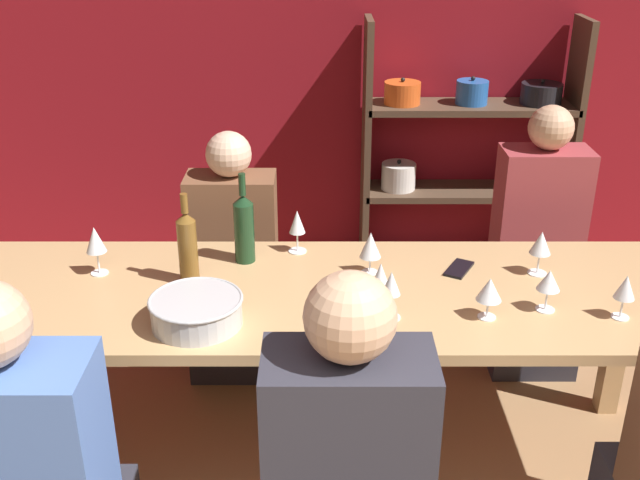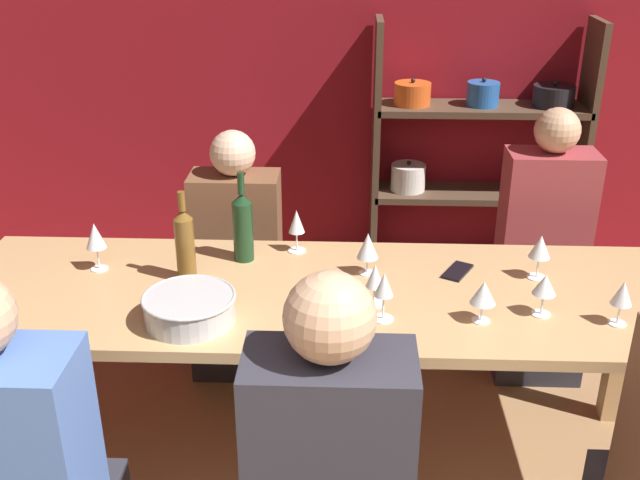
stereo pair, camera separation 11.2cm
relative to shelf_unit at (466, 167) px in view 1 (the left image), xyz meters
The scene contains 18 objects.
wall_back_red 1.03m from the shelf_unit, 164.56° to the left, with size 8.80×0.06×2.70m.
shelf_unit is the anchor object (origin of this frame).
dining_table 1.85m from the shelf_unit, 116.59° to the right, with size 2.61×0.83×0.76m.
mixing_bowl 2.26m from the shelf_unit, 123.35° to the right, with size 0.31×0.31×0.10m.
wine_bottle_green 1.83m from the shelf_unit, 128.47° to the right, with size 0.08×0.08×0.35m.
wine_bottle_dark 2.08m from the shelf_unit, 129.41° to the right, with size 0.07×0.07×0.34m.
wine_glass_white_a 1.86m from the shelf_unit, 85.36° to the right, with size 0.07×0.07×0.16m.
wine_glass_empty_a 2.26m from the shelf_unit, 137.32° to the right, with size 0.07×0.07×0.19m.
wine_glass_red_a 1.54m from the shelf_unit, 91.51° to the right, with size 0.08×0.08×0.17m.
wine_glass_red_b 1.88m from the shelf_unit, 98.96° to the right, with size 0.08×0.08×0.14m.
wine_glass_red_c 1.67m from the shelf_unit, 113.42° to the right, with size 0.08×0.08×0.16m.
wine_glass_white_c 1.64m from the shelf_unit, 124.82° to the right, with size 0.07×0.07×0.17m.
wine_glass_red_d 1.96m from the shelf_unit, 108.31° to the right, with size 0.07×0.07×0.17m.
wine_glass_red_e 1.87m from the shelf_unit, 110.05° to the right, with size 0.07×0.07×0.15m.
wine_glass_white_d 1.81m from the shelf_unit, 92.68° to the right, with size 0.08×0.08×0.15m.
cell_phone 1.54m from the shelf_unit, 102.18° to the right, with size 0.13×0.17×0.01m.
person_far_a 0.92m from the shelf_unit, 80.77° to the right, with size 0.39×0.48×1.23m.
person_far_b 1.55m from the shelf_unit, 143.67° to the right, with size 0.39×0.49×1.12m.
Camera 1 is at (-0.12, -0.35, 2.02)m, focal length 42.00 mm.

